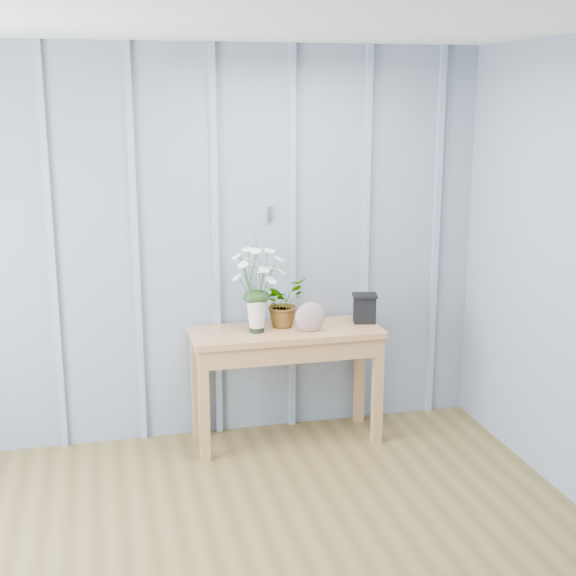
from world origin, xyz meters
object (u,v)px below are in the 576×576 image
object	(u,v)px
sideboard	(286,347)
daisy_vase	(256,275)
felt_disc_vessel	(310,317)
carved_box	(365,308)

from	to	relation	value
sideboard	daisy_vase	world-z (taller)	daisy_vase
sideboard	felt_disc_vessel	world-z (taller)	felt_disc_vessel
sideboard	carved_box	bearing A→B (deg)	3.45
sideboard	felt_disc_vessel	distance (m)	0.26
sideboard	felt_disc_vessel	bearing A→B (deg)	-33.64
daisy_vase	sideboard	bearing A→B (deg)	2.82
sideboard	daisy_vase	distance (m)	0.52
carved_box	felt_disc_vessel	bearing A→B (deg)	-163.07
daisy_vase	felt_disc_vessel	world-z (taller)	daisy_vase
felt_disc_vessel	carved_box	xyz separation A→B (m)	(0.40, 0.12, 0.00)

